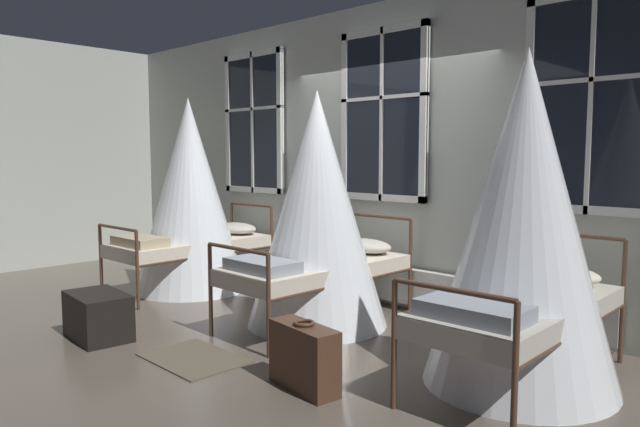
{
  "coord_description": "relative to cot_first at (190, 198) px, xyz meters",
  "views": [
    {
      "loc": [
        3.73,
        -3.73,
        1.56
      ],
      "look_at": [
        0.11,
        0.08,
        1.04
      ],
      "focal_mm": 32.83,
      "sensor_mm": 36.0,
      "label": 1
    }
  ],
  "objects": [
    {
      "name": "ground",
      "position": [
        2.03,
        -0.13,
        -1.08
      ],
      "size": [
        21.44,
        21.44,
        0.0
      ],
      "primitive_type": "plane",
      "color": "brown"
    },
    {
      "name": "back_wall_with_windows",
      "position": [
        2.03,
        1.1,
        0.5
      ],
      "size": [
        9.47,
        0.1,
        3.14
      ],
      "primitive_type": "cube",
      "color": "#B2B7AD",
      "rests_on": "ground"
    },
    {
      "name": "window_bank",
      "position": [
        2.03,
        0.98,
        0.07
      ],
      "size": [
        5.21,
        0.1,
        2.8
      ],
      "color": "black",
      "rests_on": "ground"
    },
    {
      "name": "cot_first",
      "position": [
        0.0,
        0.0,
        0.0
      ],
      "size": [
        1.3,
        1.87,
        2.23
      ],
      "rotation": [
        0.0,
        0.0,
        1.58
      ],
      "color": "#4C3323",
      "rests_on": "ground"
    },
    {
      "name": "cot_second",
      "position": [
        2.06,
        -0.01,
        -0.04
      ],
      "size": [
        1.3,
        1.88,
        2.16
      ],
      "rotation": [
        0.0,
        0.0,
        1.55
      ],
      "color": "#4C3323",
      "rests_on": "ground"
    },
    {
      "name": "cot_third",
      "position": [
        4.06,
        -0.09,
        0.02
      ],
      "size": [
        1.3,
        1.87,
        2.27
      ],
      "rotation": [
        0.0,
        0.0,
        1.58
      ],
      "color": "#4C3323",
      "rests_on": "ground"
    },
    {
      "name": "rug_second",
      "position": [
        2.03,
        -1.36,
        -1.07
      ],
      "size": [
        0.82,
        0.58,
        0.01
      ],
      "primitive_type": "cube",
      "rotation": [
        0.0,
        0.0,
        -0.03
      ],
      "color": "brown",
      "rests_on": "ground"
    },
    {
      "name": "suitcase_dark",
      "position": [
        3.06,
        -1.18,
        -0.85
      ],
      "size": [
        0.58,
        0.29,
        0.47
      ],
      "rotation": [
        0.0,
        0.0,
        -0.16
      ],
      "color": "#472D1E",
      "rests_on": "ground"
    },
    {
      "name": "travel_trunk",
      "position": [
        1.0,
        -1.62,
        -0.88
      ],
      "size": [
        0.68,
        0.47,
        0.39
      ],
      "primitive_type": "cube",
      "rotation": [
        0.0,
        0.0,
        -0.11
      ],
      "color": "black",
      "rests_on": "ground"
    }
  ]
}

